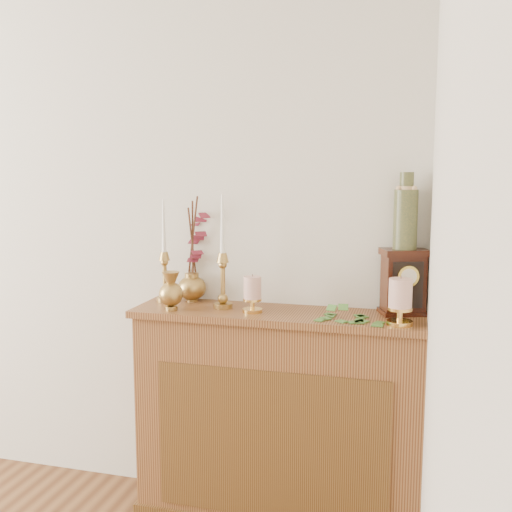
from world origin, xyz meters
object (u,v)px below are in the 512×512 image
(candlestick_center, at_px, (223,271))
(mantel_clock, at_px, (403,282))
(bud_vase, at_px, (171,291))
(ceramic_vase, at_px, (406,215))
(ginger_jar, at_px, (197,253))
(candlestick_left, at_px, (165,268))

(candlestick_center, height_order, mantel_clock, candlestick_center)
(bud_vase, relative_size, mantel_clock, 0.61)
(bud_vase, distance_m, ceramic_vase, 1.02)
(ginger_jar, height_order, mantel_clock, ginger_jar)
(ginger_jar, height_order, ceramic_vase, ceramic_vase)
(candlestick_left, bearing_deg, mantel_clock, 1.49)
(mantel_clock, bearing_deg, candlestick_left, 161.67)
(bud_vase, distance_m, ginger_jar, 0.27)
(candlestick_center, distance_m, bud_vase, 0.23)
(candlestick_left, distance_m, mantel_clock, 1.04)
(candlestick_center, height_order, ceramic_vase, ceramic_vase)
(candlestick_left, height_order, candlestick_center, candlestick_center)
(candlestick_left, height_order, mantel_clock, candlestick_left)
(mantel_clock, relative_size, ceramic_vase, 0.87)
(mantel_clock, bearing_deg, ginger_jar, 157.53)
(bud_vase, height_order, mantel_clock, mantel_clock)
(candlestick_left, xyz_separation_m, candlestick_center, (0.29, -0.06, 0.01))
(ginger_jar, bearing_deg, mantel_clock, -2.65)
(candlestick_left, xyz_separation_m, bud_vase, (0.10, -0.16, -0.07))
(bud_vase, bearing_deg, candlestick_left, 121.48)
(bud_vase, xyz_separation_m, mantel_clock, (0.94, 0.19, 0.05))
(candlestick_center, xyz_separation_m, mantel_clock, (0.75, 0.09, -0.03))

